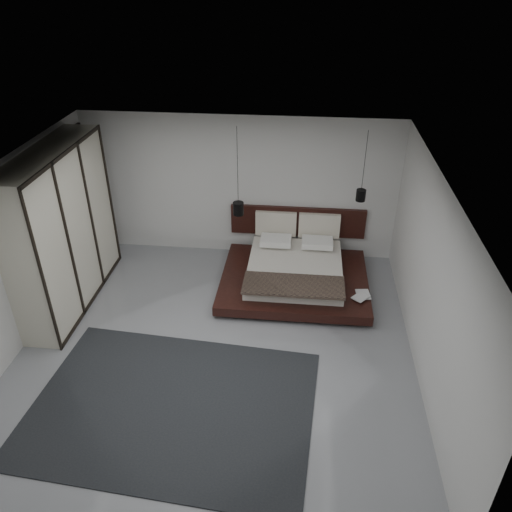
# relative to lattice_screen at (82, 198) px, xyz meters

# --- Properties ---
(floor) EXTENTS (6.00, 6.00, 0.00)m
(floor) POSITION_rel_lattice_screen_xyz_m (2.95, -2.45, -1.30)
(floor) COLOR gray
(floor) RESTS_ON ground
(ceiling) EXTENTS (6.00, 6.00, 0.00)m
(ceiling) POSITION_rel_lattice_screen_xyz_m (2.95, -2.45, 1.50)
(ceiling) COLOR white
(ceiling) RESTS_ON wall_back
(wall_back) EXTENTS (6.00, 0.00, 6.00)m
(wall_back) POSITION_rel_lattice_screen_xyz_m (2.95, 0.55, 0.10)
(wall_back) COLOR silver
(wall_back) RESTS_ON floor
(wall_front) EXTENTS (6.00, 0.00, 6.00)m
(wall_front) POSITION_rel_lattice_screen_xyz_m (2.95, -5.45, 0.10)
(wall_front) COLOR silver
(wall_front) RESTS_ON floor
(wall_left) EXTENTS (0.00, 6.00, 6.00)m
(wall_left) POSITION_rel_lattice_screen_xyz_m (-0.05, -2.45, 0.10)
(wall_left) COLOR silver
(wall_left) RESTS_ON floor
(wall_right) EXTENTS (0.00, 6.00, 6.00)m
(wall_right) POSITION_rel_lattice_screen_xyz_m (5.95, -2.45, 0.10)
(wall_right) COLOR silver
(wall_right) RESTS_ON floor
(lattice_screen) EXTENTS (0.05, 0.90, 2.60)m
(lattice_screen) POSITION_rel_lattice_screen_xyz_m (0.00, 0.00, 0.00)
(lattice_screen) COLOR black
(lattice_screen) RESTS_ON floor
(bed) EXTENTS (2.63, 2.33, 1.05)m
(bed) POSITION_rel_lattice_screen_xyz_m (4.08, -0.54, -1.02)
(bed) COLOR black
(bed) RESTS_ON floor
(book_lower) EXTENTS (0.26, 0.33, 0.03)m
(book_lower) POSITION_rel_lattice_screen_xyz_m (5.16, -1.17, -1.04)
(book_lower) COLOR #99724C
(book_lower) RESTS_ON bed
(book_upper) EXTENTS (0.35, 0.35, 0.02)m
(book_upper) POSITION_rel_lattice_screen_xyz_m (5.14, -1.20, -1.02)
(book_upper) COLOR #99724C
(book_upper) RESTS_ON book_lower
(pendant_left) EXTENTS (0.20, 0.20, 1.63)m
(pendant_left) POSITION_rel_lattice_screen_xyz_m (3.01, -0.14, -0.01)
(pendant_left) COLOR black
(pendant_left) RESTS_ON ceiling
(pendant_right) EXTENTS (0.17, 0.17, 1.25)m
(pendant_right) POSITION_rel_lattice_screen_xyz_m (5.16, -0.14, 0.35)
(pendant_right) COLOR black
(pendant_right) RESTS_ON ceiling
(wardrobe) EXTENTS (0.65, 2.76, 2.71)m
(wardrobe) POSITION_rel_lattice_screen_xyz_m (0.25, -1.39, 0.06)
(wardrobe) COLOR beige
(wardrobe) RESTS_ON floor
(rug) EXTENTS (3.95, 2.95, 0.02)m
(rug) POSITION_rel_lattice_screen_xyz_m (2.56, -3.67, -1.29)
(rug) COLOR black
(rug) RESTS_ON floor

